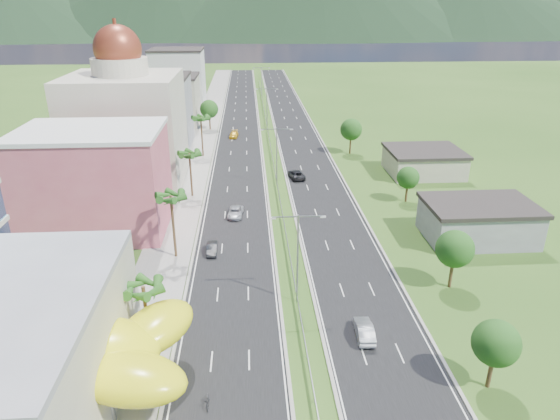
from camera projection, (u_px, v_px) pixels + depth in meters
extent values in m
plane|color=#2D5119|center=(307.00, 357.00, 49.09)|extent=(500.00, 500.00, 0.00)
cube|color=black|center=(240.00, 134.00, 131.40)|extent=(11.00, 260.00, 0.04)
cube|color=black|center=(296.00, 133.00, 132.30)|extent=(11.00, 260.00, 0.04)
cube|color=gray|center=(203.00, 134.00, 130.82)|extent=(7.00, 260.00, 0.12)
cube|color=gray|center=(271.00, 150.00, 115.06)|extent=(0.08, 216.00, 0.28)
cube|color=gray|center=(259.00, 83.00, 208.97)|extent=(0.10, 0.12, 0.70)
cylinder|color=gray|center=(298.00, 260.00, 56.15)|extent=(0.20, 0.20, 11.00)
cube|color=gray|center=(285.00, 217.00, 54.01)|extent=(2.88, 0.12, 0.12)
cube|color=gray|center=(311.00, 216.00, 54.18)|extent=(2.88, 0.12, 0.12)
cube|color=silver|center=(273.00, 218.00, 53.97)|extent=(0.60, 0.25, 0.18)
cube|color=silver|center=(323.00, 217.00, 54.29)|extent=(0.60, 0.25, 0.18)
cylinder|color=gray|center=(277.00, 157.00, 92.94)|extent=(0.20, 0.20, 11.00)
cube|color=gray|center=(269.00, 129.00, 90.79)|extent=(2.88, 0.12, 0.12)
cube|color=gray|center=(285.00, 129.00, 90.96)|extent=(2.88, 0.12, 0.12)
cube|color=silver|center=(262.00, 130.00, 90.75)|extent=(0.60, 0.25, 0.18)
cube|color=silver|center=(292.00, 129.00, 91.08)|extent=(0.60, 0.25, 0.18)
cylinder|color=gray|center=(267.00, 109.00, 134.32)|extent=(0.20, 0.20, 11.00)
cube|color=gray|center=(261.00, 89.00, 132.17)|extent=(2.88, 0.12, 0.12)
cube|color=gray|center=(272.00, 89.00, 132.35)|extent=(2.88, 0.12, 0.12)
cube|color=silver|center=(257.00, 89.00, 132.14)|extent=(0.60, 0.25, 0.18)
cube|color=silver|center=(277.00, 89.00, 132.46)|extent=(0.60, 0.25, 0.18)
cylinder|color=gray|center=(262.00, 83.00, 175.70)|extent=(0.20, 0.20, 11.00)
cube|color=gray|center=(257.00, 68.00, 173.56)|extent=(2.88, 0.12, 0.12)
cube|color=gray|center=(266.00, 68.00, 173.73)|extent=(2.88, 0.12, 0.12)
cube|color=silver|center=(254.00, 68.00, 173.52)|extent=(0.60, 0.25, 0.18)
cube|color=silver|center=(269.00, 68.00, 173.84)|extent=(0.60, 0.25, 0.18)
cylinder|color=gray|center=(46.00, 366.00, 45.04)|extent=(0.50, 0.50, 4.00)
cylinder|color=gray|center=(111.00, 403.00, 40.86)|extent=(0.50, 0.50, 4.00)
cylinder|color=gray|center=(147.00, 361.00, 45.58)|extent=(0.50, 0.50, 4.00)
cube|color=#BA4C5F|center=(96.00, 183.00, 73.94)|extent=(20.00, 15.00, 15.00)
cube|color=#BEB89E|center=(127.00, 129.00, 94.12)|extent=(20.00, 20.00, 20.00)
cylinder|color=#BEB89E|center=(120.00, 66.00, 89.65)|extent=(10.00, 10.00, 3.00)
sphere|color=maroon|center=(118.00, 49.00, 88.49)|extent=(8.40, 8.40, 8.40)
cube|color=gray|center=(156.00, 112.00, 117.94)|extent=(16.00, 15.00, 16.00)
cube|color=#A9A38B|center=(169.00, 101.00, 138.76)|extent=(16.00, 15.00, 13.00)
cube|color=silver|center=(179.00, 80.00, 158.94)|extent=(16.00, 15.00, 18.00)
cube|color=gray|center=(478.00, 223.00, 72.78)|extent=(15.00, 10.00, 5.00)
cube|color=#A9A38B|center=(424.00, 163.00, 100.61)|extent=(14.00, 12.00, 4.40)
cylinder|color=#47301C|center=(147.00, 320.00, 48.55)|extent=(0.36, 0.36, 7.50)
cylinder|color=#47301C|center=(173.00, 227.00, 66.65)|extent=(0.36, 0.36, 9.00)
cylinder|color=#47301C|center=(191.00, 175.00, 88.00)|extent=(0.36, 0.36, 8.00)
cylinder|color=#47301C|center=(202.00, 137.00, 110.83)|extent=(0.36, 0.36, 8.80)
cylinder|color=#47301C|center=(210.00, 121.00, 134.58)|extent=(0.40, 0.40, 4.90)
sphere|color=#25571B|center=(209.00, 109.00, 133.35)|extent=(4.90, 4.90, 4.90)
cylinder|color=#47301C|center=(491.00, 368.00, 44.63)|extent=(0.40, 0.40, 4.20)
sphere|color=#25571B|center=(496.00, 343.00, 43.58)|extent=(4.20, 4.20, 4.20)
cylinder|color=#47301C|center=(452.00, 270.00, 60.38)|extent=(0.40, 0.40, 4.55)
sphere|color=#25571B|center=(455.00, 249.00, 59.24)|extent=(4.55, 4.55, 4.55)
cylinder|color=#47301C|center=(407.00, 191.00, 86.44)|extent=(0.40, 0.40, 3.85)
sphere|color=#25571B|center=(408.00, 178.00, 85.48)|extent=(3.85, 3.85, 3.85)
cylinder|color=#47301C|center=(350.00, 143.00, 113.59)|extent=(0.40, 0.40, 4.90)
sphere|color=#25571B|center=(351.00, 129.00, 112.36)|extent=(4.90, 4.90, 4.90)
imported|color=black|center=(212.00, 249.00, 69.12)|extent=(1.43, 3.98, 1.31)
imported|color=#A8ABB0|center=(235.00, 212.00, 80.88)|extent=(2.73, 5.10, 1.36)
imported|color=gold|center=(234.00, 135.00, 127.51)|extent=(2.44, 5.14, 1.45)
imported|color=#989B9F|center=(364.00, 330.00, 51.80)|extent=(1.92, 4.90, 1.59)
imported|color=black|center=(296.00, 174.00, 98.21)|extent=(3.43, 5.85, 1.53)
imported|color=black|center=(208.00, 400.00, 43.03)|extent=(0.66, 1.94, 1.22)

